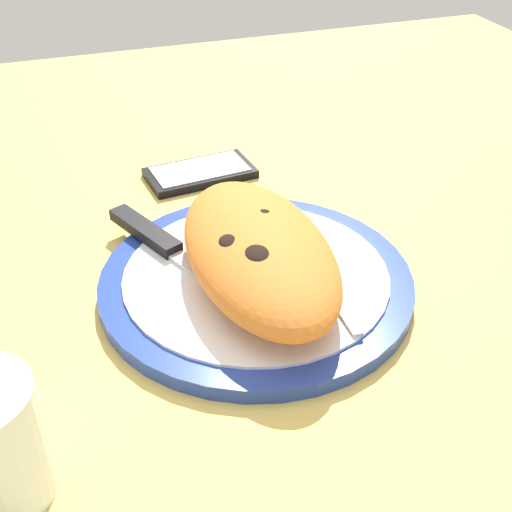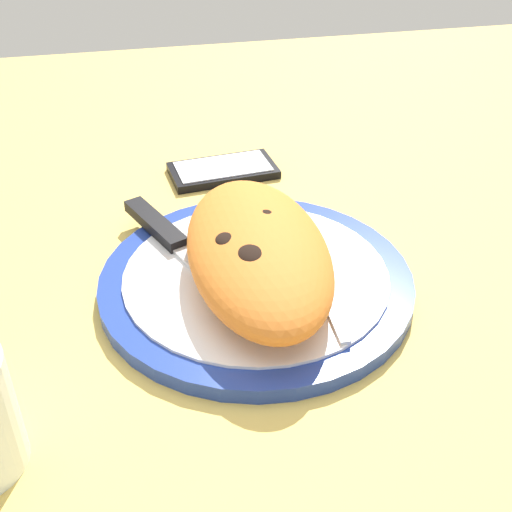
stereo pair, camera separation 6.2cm
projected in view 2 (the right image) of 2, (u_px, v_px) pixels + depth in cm
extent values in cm
cube|color=#DBB756|center=(256.00, 301.00, 65.12)|extent=(150.00, 150.00, 3.00)
cylinder|color=#233D99|center=(256.00, 282.00, 63.84)|extent=(29.65, 29.65, 1.47)
cylinder|color=white|center=(256.00, 275.00, 63.33)|extent=(25.07, 25.07, 0.30)
ellipsoid|color=orange|center=(258.00, 252.00, 60.95)|extent=(25.30, 13.43, 5.98)
ellipsoid|color=black|center=(229.00, 240.00, 58.41)|extent=(3.32, 3.25, 0.89)
ellipsoid|color=black|center=(264.00, 217.00, 61.20)|extent=(3.24, 3.23, 0.88)
ellipsoid|color=black|center=(230.00, 212.00, 62.13)|extent=(2.11, 1.97, 0.59)
ellipsoid|color=black|center=(252.00, 254.00, 56.41)|extent=(3.18, 2.66, 1.11)
cube|color=silver|center=(324.00, 295.00, 60.22)|extent=(13.04, 1.12, 0.40)
cube|color=silver|center=(301.00, 243.00, 67.08)|extent=(4.04, 2.27, 0.40)
cube|color=silver|center=(221.00, 286.00, 61.29)|extent=(14.09, 7.29, 0.40)
cube|color=black|center=(155.00, 224.00, 69.36)|extent=(10.13, 5.88, 1.20)
cube|color=black|center=(223.00, 171.00, 83.02)|extent=(8.05, 13.51, 1.00)
cube|color=white|center=(223.00, 166.00, 82.69)|extent=(6.89, 11.87, 0.16)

